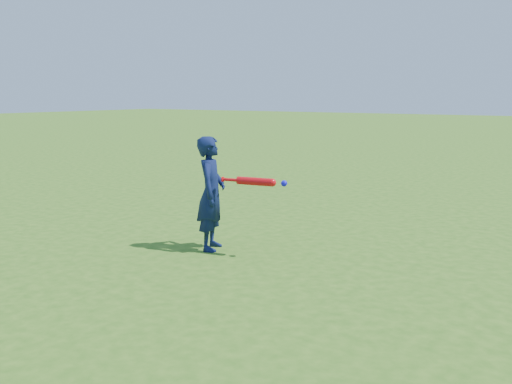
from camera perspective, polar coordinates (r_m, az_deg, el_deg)
ground at (r=5.61m, az=1.41°, el=-6.66°), size 80.00×80.00×0.00m
child at (r=5.83m, az=-4.50°, el=-0.15°), size 0.43×0.50×1.17m
bat_swing at (r=5.53m, az=0.18°, el=1.04°), size 0.69×0.16×0.08m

